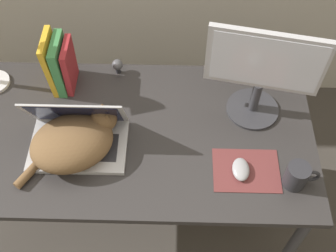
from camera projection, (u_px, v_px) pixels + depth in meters
desk at (135, 143)px, 1.69m from camera, size 1.40×0.72×0.74m
laptop at (78, 136)px, 1.57m from camera, size 0.36×0.24×0.23m
cat at (74, 141)px, 1.53m from camera, size 0.39×0.35×0.15m
external_monitor at (262, 72)px, 1.51m from camera, size 0.42×0.21×0.41m
mousepad at (246, 170)px, 1.54m from camera, size 0.24×0.18×0.00m
computer_mouse at (241, 169)px, 1.52m from camera, size 0.06×0.10×0.03m
book_row at (60, 64)px, 1.69m from camera, size 0.10×0.16×0.25m
webcam at (118, 65)px, 1.78m from camera, size 0.05×0.05×0.07m
mug at (297, 176)px, 1.47m from camera, size 0.12×0.08×0.10m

